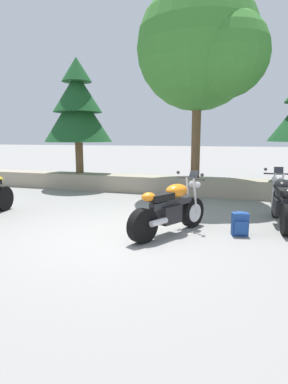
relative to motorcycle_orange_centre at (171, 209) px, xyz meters
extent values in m
plane|color=gray|center=(-0.93, -0.40, -0.49)|extent=(120.00, 120.00, 0.00)
cube|color=gray|center=(-0.93, 4.40, -0.21)|extent=(36.00, 0.80, 0.55)
cylinder|color=black|center=(-4.52, 0.68, -0.18)|extent=(0.23, 0.63, 0.62)
cylinder|color=black|center=(0.33, 0.61, -0.18)|extent=(0.42, 0.61, 0.62)
cylinder|color=black|center=(-0.35, -0.66, -0.18)|extent=(0.45, 0.63, 0.62)
cylinder|color=silver|center=(0.33, 0.61, -0.18)|extent=(0.32, 0.41, 0.38)
cube|color=black|center=(-0.04, -0.07, -0.08)|extent=(0.51, 0.57, 0.34)
cube|color=#2D2D30|center=(0.01, 0.02, 0.12)|extent=(0.64, 1.04, 0.12)
ellipsoid|color=orange|center=(0.08, 0.16, 0.34)|extent=(0.55, 0.62, 0.26)
cube|color=black|center=(-0.15, -0.27, 0.28)|extent=(0.49, 0.62, 0.12)
ellipsoid|color=orange|center=(-0.29, -0.53, 0.32)|extent=(0.33, 0.35, 0.16)
cylinder|color=#2D2D30|center=(0.29, 0.54, 0.54)|extent=(0.60, 0.34, 0.04)
sphere|color=silver|center=(0.29, 0.70, 0.40)|extent=(0.13, 0.13, 0.13)
sphere|color=silver|center=(0.42, 0.63, 0.40)|extent=(0.13, 0.13, 0.13)
cube|color=#26282D|center=(0.34, 0.63, 0.60)|extent=(0.22, 0.18, 0.18)
cylinder|color=silver|center=(-0.10, -0.52, -0.13)|extent=(0.28, 0.39, 0.11)
cylinder|color=silver|center=(0.23, 0.62, 0.18)|extent=(0.12, 0.16, 0.73)
cylinder|color=silver|center=(0.39, 0.54, 0.18)|extent=(0.12, 0.16, 0.73)
sphere|color=#2D2D30|center=(0.00, 0.65, 0.64)|extent=(0.07, 0.07, 0.07)
sphere|color=#2D2D30|center=(0.53, 0.37, 0.64)|extent=(0.07, 0.07, 0.07)
cylinder|color=black|center=(2.08, 2.02, -0.18)|extent=(0.17, 0.63, 0.62)
cylinder|color=black|center=(2.14, 0.58, -0.18)|extent=(0.21, 0.63, 0.62)
cylinder|color=silver|center=(2.08, 2.02, -0.18)|extent=(0.18, 0.39, 0.38)
cube|color=black|center=(2.11, 1.25, -0.08)|extent=(0.34, 0.49, 0.34)
cube|color=#2D2D30|center=(2.11, 1.35, 0.12)|extent=(0.19, 1.11, 0.12)
ellipsoid|color=black|center=(2.10, 1.50, 0.34)|extent=(0.36, 0.54, 0.26)
cube|color=black|center=(2.12, 1.02, 0.28)|extent=(0.29, 0.57, 0.12)
ellipsoid|color=black|center=(2.14, 0.72, 0.32)|extent=(0.23, 0.29, 0.16)
cylinder|color=#2D2D30|center=(2.08, 1.94, 0.54)|extent=(0.66, 0.07, 0.04)
sphere|color=silver|center=(2.00, 2.07, 0.40)|extent=(0.13, 0.13, 0.13)
sphere|color=silver|center=(2.14, 2.08, 0.40)|extent=(0.13, 0.13, 0.13)
cube|color=#26282D|center=(2.07, 2.04, 0.60)|extent=(0.20, 0.10, 0.18)
cylinder|color=silver|center=(1.99, 1.97, 0.18)|extent=(0.05, 0.17, 0.73)
cylinder|color=silver|center=(2.17, 1.98, 0.18)|extent=(0.05, 0.17, 0.73)
sphere|color=#2D2D30|center=(1.78, 1.88, 0.64)|extent=(0.07, 0.07, 0.07)
cube|color=navy|center=(1.28, 0.30, -0.27)|extent=(0.33, 0.24, 0.44)
cube|color=navy|center=(1.31, 0.18, -0.31)|extent=(0.25, 0.10, 0.24)
ellipsoid|color=navy|center=(1.28, 0.30, -0.06)|extent=(0.32, 0.23, 0.08)
cube|color=#10244B|center=(1.34, 0.42, -0.25)|extent=(0.06, 0.04, 0.37)
cube|color=#10244B|center=(1.18, 0.38, -0.25)|extent=(0.06, 0.04, 0.37)
cylinder|color=brown|center=(-4.45, 4.59, 0.82)|extent=(0.28, 0.28, 1.51)
cone|color=#194C23|center=(-4.45, 4.59, 2.15)|extent=(2.41, 2.41, 1.90)
cone|color=#194C23|center=(-4.45, 4.59, 2.93)|extent=(1.74, 1.74, 1.37)
cone|color=#194C23|center=(-4.45, 4.59, 3.71)|extent=(1.06, 1.06, 0.84)
cylinder|color=brown|center=(-0.17, 4.28, 1.34)|extent=(0.28, 0.28, 2.55)
sphere|color=#387A2D|center=(-0.17, 4.28, 4.01)|extent=(3.70, 3.70, 3.70)
sphere|color=#387A2D|center=(0.67, 3.72, 3.64)|extent=(2.40, 2.40, 2.40)
camera|label=1|loc=(1.27, -5.79, 1.37)|focal=29.55mm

